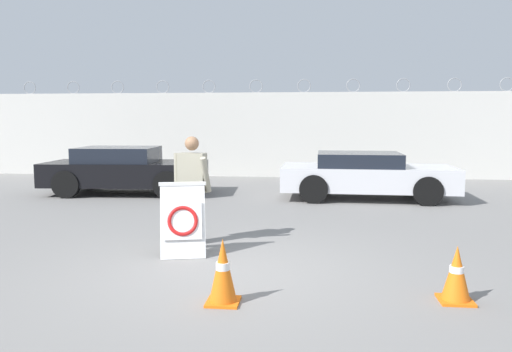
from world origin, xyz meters
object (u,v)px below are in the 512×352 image
at_px(parked_car_front_coupe, 125,170).
at_px(barricade_sign, 183,219).
at_px(traffic_cone_near, 223,271).
at_px(parked_car_rear_sedan, 365,175).
at_px(traffic_cone_mid, 456,274).
at_px(security_guard, 192,184).

bearing_deg(parked_car_front_coupe, barricade_sign, -65.32).
xyz_separation_m(barricade_sign, traffic_cone_near, (0.94, -1.90, -0.18)).
xyz_separation_m(traffic_cone_near, parked_car_rear_sedan, (2.34, 7.60, 0.26)).
height_order(barricade_sign, parked_car_front_coupe, parked_car_front_coupe).
bearing_deg(parked_car_rear_sedan, traffic_cone_mid, -86.70).
distance_m(traffic_cone_mid, parked_car_front_coupe, 10.00).
distance_m(security_guard, traffic_cone_near, 2.81).
bearing_deg(security_guard, parked_car_front_coupe, 129.14).
xyz_separation_m(traffic_cone_mid, parked_car_front_coupe, (-6.65, 7.46, 0.34)).
bearing_deg(traffic_cone_mid, traffic_cone_near, -172.75).
xyz_separation_m(parked_car_front_coupe, parked_car_rear_sedan, (6.43, -0.18, -0.04)).
distance_m(traffic_cone_near, parked_car_front_coupe, 8.80).
bearing_deg(parked_car_rear_sedan, traffic_cone_near, -105.58).
bearing_deg(traffic_cone_mid, parked_car_front_coupe, 131.71).
bearing_deg(parked_car_front_coupe, traffic_cone_mid, -51.73).
bearing_deg(traffic_cone_mid, parked_car_rear_sedan, 91.75).
relative_size(security_guard, traffic_cone_mid, 2.75).
height_order(traffic_cone_near, traffic_cone_mid, traffic_cone_near).
height_order(traffic_cone_mid, parked_car_rear_sedan, parked_car_rear_sedan).
xyz_separation_m(security_guard, traffic_cone_near, (0.95, -2.58, -0.62)).
height_order(traffic_cone_mid, parked_car_front_coupe, parked_car_front_coupe).
relative_size(traffic_cone_mid, parked_car_front_coupe, 0.15).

